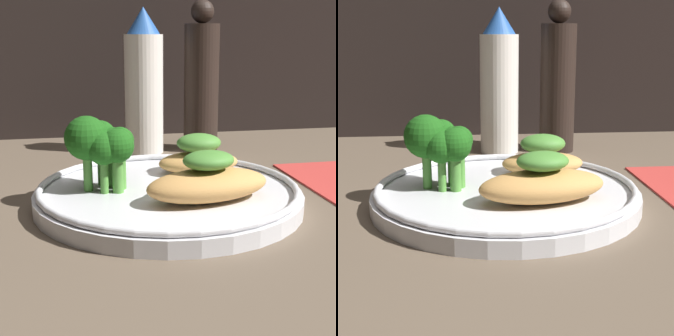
# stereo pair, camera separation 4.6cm
# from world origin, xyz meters

# --- Properties ---
(ground_plane) EXTENTS (1.80, 1.80, 0.01)m
(ground_plane) POSITION_xyz_m (0.00, 0.00, -0.01)
(ground_plane) COLOR brown
(plate) EXTENTS (0.24, 0.24, 0.02)m
(plate) POSITION_xyz_m (0.00, 0.00, 0.01)
(plate) COLOR silver
(plate) RESTS_ON ground_plane
(grilled_meat_front) EXTENTS (0.12, 0.07, 0.04)m
(grilled_meat_front) POSITION_xyz_m (0.03, -0.04, 0.03)
(grilled_meat_front) COLOR tan
(grilled_meat_front) RESTS_ON plate
(grilled_meat_middle) EXTENTS (0.08, 0.05, 0.04)m
(grilled_meat_middle) POSITION_xyz_m (0.04, 0.05, 0.03)
(grilled_meat_middle) COLOR tan
(grilled_meat_middle) RESTS_ON plate
(broccoli_bunch) EXTENTS (0.06, 0.06, 0.07)m
(broccoli_bunch) POSITION_xyz_m (-0.06, 0.01, 0.06)
(broccoli_bunch) COLOR #4C8E38
(broccoli_bunch) RESTS_ON plate
(sauce_bottle) EXTENTS (0.05, 0.05, 0.18)m
(sauce_bottle) POSITION_xyz_m (0.01, 0.21, 0.09)
(sauce_bottle) COLOR white
(sauce_bottle) RESTS_ON ground_plane
(pepper_grinder) EXTENTS (0.05, 0.05, 0.19)m
(pepper_grinder) POSITION_xyz_m (0.09, 0.21, 0.09)
(pepper_grinder) COLOR black
(pepper_grinder) RESTS_ON ground_plane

